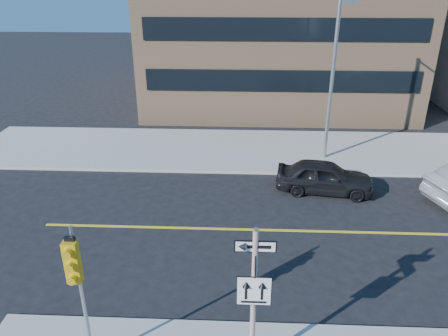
{
  "coord_description": "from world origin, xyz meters",
  "views": [
    {
      "loc": [
        -0.33,
        -10.37,
        9.22
      ],
      "look_at": [
        -0.97,
        4.0,
        2.61
      ],
      "focal_mm": 35.0,
      "sensor_mm": 36.0,
      "label": 1
    }
  ],
  "objects_px": {
    "traffic_signal": "(75,273)",
    "sign_pole": "(254,295)",
    "parked_car_a": "(325,177)",
    "streetlight_a": "(334,70)"
  },
  "relations": [
    {
      "from": "sign_pole",
      "to": "streetlight_a",
      "type": "xyz_separation_m",
      "value": [
        4.0,
        13.27,
        2.32
      ]
    },
    {
      "from": "traffic_signal",
      "to": "sign_pole",
      "type": "bearing_deg",
      "value": 2.11
    },
    {
      "from": "parked_car_a",
      "to": "traffic_signal",
      "type": "bearing_deg",
      "value": 151.26
    },
    {
      "from": "traffic_signal",
      "to": "streetlight_a",
      "type": "height_order",
      "value": "streetlight_a"
    },
    {
      "from": "parked_car_a",
      "to": "streetlight_a",
      "type": "distance_m",
      "value": 5.31
    },
    {
      "from": "traffic_signal",
      "to": "streetlight_a",
      "type": "distance_m",
      "value": 15.72
    },
    {
      "from": "sign_pole",
      "to": "parked_car_a",
      "type": "xyz_separation_m",
      "value": [
        3.38,
        9.87,
        -1.71
      ]
    },
    {
      "from": "traffic_signal",
      "to": "parked_car_a",
      "type": "relative_size",
      "value": 0.94
    },
    {
      "from": "parked_car_a",
      "to": "streetlight_a",
      "type": "xyz_separation_m",
      "value": [
        0.62,
        3.4,
        4.03
      ]
    },
    {
      "from": "sign_pole",
      "to": "streetlight_a",
      "type": "height_order",
      "value": "streetlight_a"
    }
  ]
}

